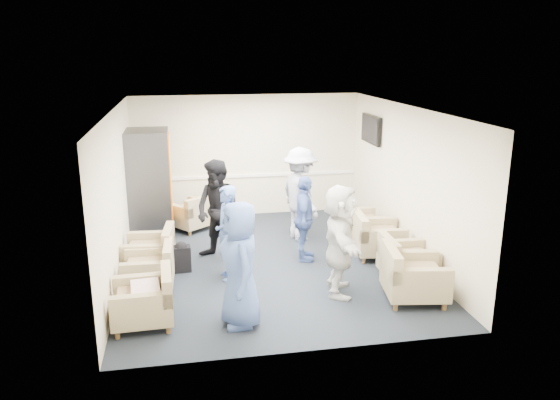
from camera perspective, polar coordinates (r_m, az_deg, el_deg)
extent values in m
plane|color=black|center=(9.72, -1.15, -6.51)|extent=(6.00, 6.00, 0.00)
plane|color=silver|center=(9.06, -1.24, 9.52)|extent=(6.00, 6.00, 0.00)
cube|color=beige|center=(12.20, -3.47, 4.63)|extent=(5.00, 0.02, 2.70)
cube|color=beige|center=(6.49, 3.09, -5.20)|extent=(5.00, 0.02, 2.70)
cube|color=beige|center=(9.25, -16.66, 0.48)|extent=(0.02, 6.00, 2.70)
cube|color=beige|center=(10.00, 13.10, 1.83)|extent=(0.02, 6.00, 2.70)
cube|color=white|center=(12.28, -3.42, 2.55)|extent=(4.98, 0.04, 0.06)
cube|color=black|center=(11.49, 9.50, 7.31)|extent=(0.07, 1.00, 0.58)
cube|color=black|center=(11.48, 9.33, 7.31)|extent=(0.01, 0.92, 0.50)
cube|color=#45454C|center=(11.53, 9.66, 6.57)|extent=(0.04, 0.10, 0.25)
cube|color=#958460|center=(7.79, -14.14, -10.85)|extent=(0.84, 0.84, 0.27)
cube|color=olive|center=(7.71, -14.23, -9.65)|extent=(0.58, 0.54, 0.09)
cube|color=#958460|center=(7.65, -11.75, -8.54)|extent=(0.16, 0.81, 0.38)
cube|color=#958460|center=(8.86, -13.58, -7.58)|extent=(0.79, 0.79, 0.25)
cube|color=olive|center=(8.79, -13.65, -6.55)|extent=(0.55, 0.52, 0.09)
cube|color=#958460|center=(8.72, -11.60, -5.66)|extent=(0.15, 0.77, 0.36)
cube|color=#958460|center=(9.52, -13.51, -5.85)|extent=(0.88, 0.88, 0.27)
cube|color=olive|center=(9.46, -13.57, -4.83)|extent=(0.61, 0.57, 0.10)
cube|color=#958460|center=(9.36, -11.58, -3.98)|extent=(0.21, 0.82, 0.38)
cube|color=#958460|center=(8.49, 13.87, -8.40)|extent=(1.00, 1.00, 0.29)
cube|color=olive|center=(8.42, 13.96, -7.18)|extent=(0.69, 0.65, 0.10)
cube|color=#958460|center=(8.27, 11.57, -6.28)|extent=(0.28, 0.89, 0.41)
cube|color=#958460|center=(9.14, 13.15, -6.76)|extent=(0.82, 0.82, 0.26)
cube|color=olive|center=(9.08, 13.22, -5.72)|extent=(0.57, 0.53, 0.09)
cube|color=#958460|center=(8.92, 11.29, -5.04)|extent=(0.16, 0.80, 0.37)
cube|color=#958460|center=(10.09, 10.24, -4.37)|extent=(0.92, 0.92, 0.28)
cube|color=olive|center=(10.02, 10.29, -3.36)|extent=(0.64, 0.60, 0.10)
cube|color=#958460|center=(9.89, 8.36, -2.62)|extent=(0.22, 0.85, 0.40)
cube|color=#958460|center=(10.77, 8.38, -3.06)|extent=(0.80, 0.80, 0.26)
cube|color=olive|center=(10.72, 8.42, -2.15)|extent=(0.56, 0.52, 0.09)
cube|color=#958460|center=(10.58, 6.73, -1.53)|extent=(0.13, 0.80, 0.38)
cube|color=#958460|center=(11.57, -9.29, -1.82)|extent=(1.11, 1.11, 0.26)
cube|color=olive|center=(11.52, -9.33, -0.99)|extent=(0.74, 0.75, 0.09)
cube|color=#958460|center=(11.24, -8.26, -0.61)|extent=(0.69, 0.60, 0.37)
cube|color=#45454C|center=(11.19, -13.52, 1.72)|extent=(0.84, 1.01, 2.13)
cube|color=#FF4205|center=(11.15, -11.35, 2.36)|extent=(0.02, 0.86, 1.70)
cube|color=black|center=(11.38, -11.11, -2.00)|extent=(0.02, 0.50, 0.13)
cube|color=black|center=(9.42, -10.25, -6.06)|extent=(0.32, 0.24, 0.44)
sphere|color=black|center=(9.35, -10.31, -4.93)|extent=(0.22, 0.22, 0.22)
cube|color=beige|center=(7.68, -13.89, -9.15)|extent=(0.42, 0.53, 0.14)
imported|color=#435DA2|center=(7.34, -4.21, -6.73)|extent=(0.65, 0.91, 1.74)
imported|color=#435DA2|center=(8.86, -5.58, -3.43)|extent=(0.44, 0.61, 1.56)
imported|color=black|center=(9.59, -6.46, -1.18)|extent=(1.11, 1.10, 1.81)
imported|color=silver|center=(10.63, 2.12, 0.62)|extent=(0.96, 1.32, 1.83)
imported|color=#435DA2|center=(9.58, 2.54, -1.99)|extent=(0.56, 0.96, 1.53)
imported|color=silver|center=(8.30, 6.30, -4.18)|extent=(0.85, 1.67, 1.72)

